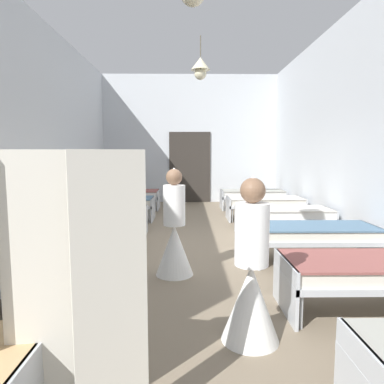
{
  "coord_description": "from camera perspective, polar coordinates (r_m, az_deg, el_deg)",
  "views": [
    {
      "loc": [
        -0.08,
        -6.04,
        1.68
      ],
      "look_at": [
        0.0,
        -0.15,
        1.02
      ],
      "focal_mm": 32.25,
      "sensor_mm": 36.0,
      "label": 1
    }
  ],
  "objects": [
    {
      "name": "bed_right_row_5",
      "position": [
        10.56,
        9.95,
        -0.42
      ],
      "size": [
        1.9,
        0.84,
        0.57
      ],
      "color": "#B7BCC1",
      "rests_on": "ground"
    },
    {
      "name": "bed_right_row_2",
      "position": [
        5.69,
        19.55,
        -6.55
      ],
      "size": [
        1.9,
        0.84,
        0.57
      ],
      "color": "#B7BCC1",
      "rests_on": "ground"
    },
    {
      "name": "bed_left_row_1",
      "position": [
        4.12,
        -27.31,
        -11.83
      ],
      "size": [
        1.9,
        0.84,
        0.57
      ],
      "color": "#B7BCC1",
      "rests_on": "ground"
    },
    {
      "name": "privacy_screen",
      "position": [
        2.24,
        -24.13,
        -15.91
      ],
      "size": [
        1.25,
        0.2,
        1.7
      ],
      "rotation": [
        0.0,
        0.0,
        0.13
      ],
      "color": "silver",
      "rests_on": "ground"
    },
    {
      "name": "nurse_mid_aisle",
      "position": [
        4.79,
        -2.92,
        -7.48
      ],
      "size": [
        0.52,
        0.52,
        1.49
      ],
      "rotation": [
        0.0,
        0.0,
        4.57
      ],
      "color": "white",
      "rests_on": "ground"
    },
    {
      "name": "bed_right_row_3",
      "position": [
        7.27,
        14.91,
        -3.61
      ],
      "size": [
        1.9,
        0.84,
        0.57
      ],
      "color": "#B7BCC1",
      "rests_on": "ground"
    },
    {
      "name": "bed_right_row_1",
      "position": [
        4.19,
        27.77,
        -11.55
      ],
      "size": [
        1.9,
        0.84,
        0.57
      ],
      "color": "#B7BCC1",
      "rests_on": "ground"
    },
    {
      "name": "nurse_near_aisle",
      "position": [
        3.21,
        9.72,
        -14.67
      ],
      "size": [
        0.52,
        0.52,
        1.49
      ],
      "rotation": [
        0.0,
        0.0,
        4.29
      ],
      "color": "white",
      "rests_on": "ground"
    },
    {
      "name": "bed_left_row_2",
      "position": [
        5.63,
        -19.54,
        -6.66
      ],
      "size": [
        1.9,
        0.84,
        0.57
      ],
      "color": "#B7BCC1",
      "rests_on": "ground"
    },
    {
      "name": "ground_plane",
      "position": [
        6.29,
        -0.02,
        -9.54
      ],
      "size": [
        6.46,
        12.21,
        0.1
      ],
      "primitive_type": "cube",
      "color": "#7A6B56"
    },
    {
      "name": "bed_left_row_5",
      "position": [
        10.53,
        -10.61,
        -0.45
      ],
      "size": [
        1.9,
        0.84,
        0.57
      ],
      "color": "#B7BCC1",
      "rests_on": "ground"
    },
    {
      "name": "bed_left_row_3",
      "position": [
        7.23,
        -15.21,
        -3.67
      ],
      "size": [
        1.9,
        0.84,
        0.57
      ],
      "color": "#B7BCC1",
      "rests_on": "ground"
    },
    {
      "name": "bed_left_row_4",
      "position": [
        8.87,
        -12.48,
        -1.76
      ],
      "size": [
        1.9,
        0.84,
        0.57
      ],
      "color": "#B7BCC1",
      "rests_on": "ground"
    },
    {
      "name": "bed_right_row_4",
      "position": [
        8.9,
        11.97,
        -1.72
      ],
      "size": [
        1.9,
        0.84,
        0.57
      ],
      "color": "#B7BCC1",
      "rests_on": "ground"
    },
    {
      "name": "room_shell",
      "position": [
        7.34,
        -0.14,
        10.16
      ],
      "size": [
        6.26,
        11.81,
        4.31
      ],
      "color": "silver",
      "rests_on": "ground"
    }
  ]
}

